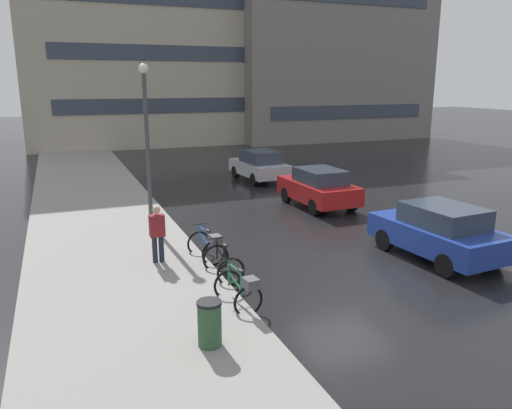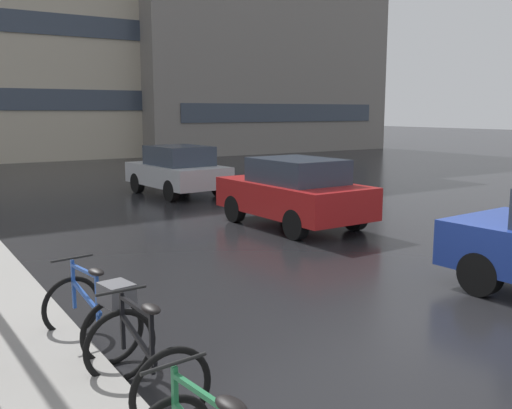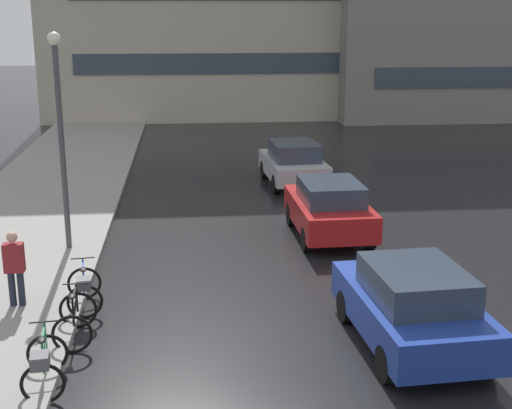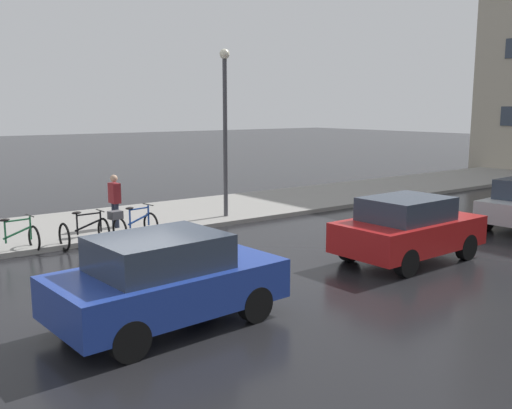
{
  "view_description": "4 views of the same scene",
  "coord_description": "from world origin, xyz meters",
  "px_view_note": "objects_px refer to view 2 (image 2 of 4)",
  "views": [
    {
      "loc": [
        -7.26,
        -11.43,
        4.96
      ],
      "look_at": [
        -1.11,
        3.85,
        0.9
      ],
      "focal_mm": 35.0,
      "sensor_mm": 36.0,
      "label": 1
    },
    {
      "loc": [
        -5.29,
        -4.46,
        2.63
      ],
      "look_at": [
        0.28,
        4.17,
        0.95
      ],
      "focal_mm": 40.0,
      "sensor_mm": 36.0,
      "label": 2
    },
    {
      "loc": [
        -1.33,
        -12.46,
        6.04
      ],
      "look_at": [
        0.2,
        3.43,
        1.66
      ],
      "focal_mm": 50.0,
      "sensor_mm": 36.0,
      "label": 3
    },
    {
      "loc": [
        11.04,
        -5.1,
        3.68
      ],
      "look_at": [
        -0.09,
        3.24,
        1.32
      ],
      "focal_mm": 40.0,
      "sensor_mm": 36.0,
      "label": 4
    }
  ],
  "objects_px": {
    "bicycle_third": "(97,310)",
    "car_silver": "(178,170)",
    "bicycle_second": "(143,362)",
    "car_red": "(294,192)"
  },
  "relations": [
    {
      "from": "bicycle_third",
      "to": "car_silver",
      "type": "distance_m",
      "value": 12.07
    },
    {
      "from": "bicycle_second",
      "to": "bicycle_third",
      "type": "bearing_deg",
      "value": 90.15
    },
    {
      "from": "bicycle_third",
      "to": "car_red",
      "type": "distance_m",
      "value": 7.49
    },
    {
      "from": "car_red",
      "to": "bicycle_second",
      "type": "bearing_deg",
      "value": -135.85
    },
    {
      "from": "bicycle_third",
      "to": "car_red",
      "type": "bearing_deg",
      "value": 36.77
    },
    {
      "from": "bicycle_second",
      "to": "bicycle_third",
      "type": "xyz_separation_m",
      "value": [
        -0.0,
        1.34,
        0.08
      ]
    },
    {
      "from": "bicycle_third",
      "to": "car_silver",
      "type": "relative_size",
      "value": 0.36
    },
    {
      "from": "car_red",
      "to": "car_silver",
      "type": "height_order",
      "value": "car_red"
    },
    {
      "from": "bicycle_second",
      "to": "car_red",
      "type": "distance_m",
      "value": 8.36
    },
    {
      "from": "bicycle_third",
      "to": "car_silver",
      "type": "bearing_deg",
      "value": 60.72
    }
  ]
}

